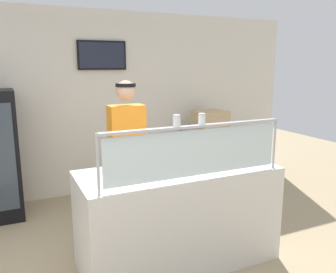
% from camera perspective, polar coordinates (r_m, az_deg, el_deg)
% --- Properties ---
extents(ground_plane, '(12.00, 12.00, 0.00)m').
position_cam_1_polar(ground_plane, '(4.18, -2.22, -15.69)').
color(ground_plane, tan).
rests_on(ground_plane, ground).
extents(shop_rear_unit, '(6.29, 0.13, 2.70)m').
position_cam_1_polar(shop_rear_unit, '(5.37, -9.55, 5.51)').
color(shop_rear_unit, silver).
rests_on(shop_rear_unit, ground).
extents(serving_counter, '(1.89, 0.79, 0.95)m').
position_cam_1_polar(serving_counter, '(3.48, 1.71, -12.92)').
color(serving_counter, silver).
rests_on(serving_counter, ground).
extents(sneeze_guard, '(1.72, 0.06, 0.48)m').
position_cam_1_polar(sneeze_guard, '(2.94, 4.73, -1.56)').
color(sneeze_guard, '#B2B5BC').
rests_on(sneeze_guard, serving_counter).
extents(pizza_tray, '(0.52, 0.52, 0.04)m').
position_cam_1_polar(pizza_tray, '(3.29, -1.57, -5.21)').
color(pizza_tray, '#9EA0A8').
rests_on(pizza_tray, serving_counter).
extents(pizza_server, '(0.13, 0.29, 0.01)m').
position_cam_1_polar(pizza_server, '(3.25, -1.83, -4.98)').
color(pizza_server, '#ADAFB7').
rests_on(pizza_server, pizza_tray).
extents(parmesan_shaker, '(0.06, 0.06, 0.10)m').
position_cam_1_polar(parmesan_shaker, '(2.81, 1.44, 2.46)').
color(parmesan_shaker, white).
rests_on(parmesan_shaker, sneeze_guard).
extents(pepper_flake_shaker, '(0.06, 0.06, 0.10)m').
position_cam_1_polar(pepper_flake_shaker, '(2.92, 5.56, 2.76)').
color(pepper_flake_shaker, white).
rests_on(pepper_flake_shaker, sneeze_guard).
extents(worker_figure, '(0.41, 0.50, 1.76)m').
position_cam_1_polar(worker_figure, '(3.82, -6.63, -2.25)').
color(worker_figure, '#23232D').
rests_on(worker_figure, ground).
extents(prep_shelf, '(0.70, 0.55, 0.94)m').
position_cam_1_polar(prep_shelf, '(5.69, 6.74, -3.18)').
color(prep_shelf, '#B7BABF').
rests_on(prep_shelf, ground).
extents(pizza_box_stack, '(0.50, 0.48, 0.27)m').
position_cam_1_polar(pizza_box_stack, '(5.56, 6.90, 2.84)').
color(pizza_box_stack, tan).
rests_on(pizza_box_stack, prep_shelf).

